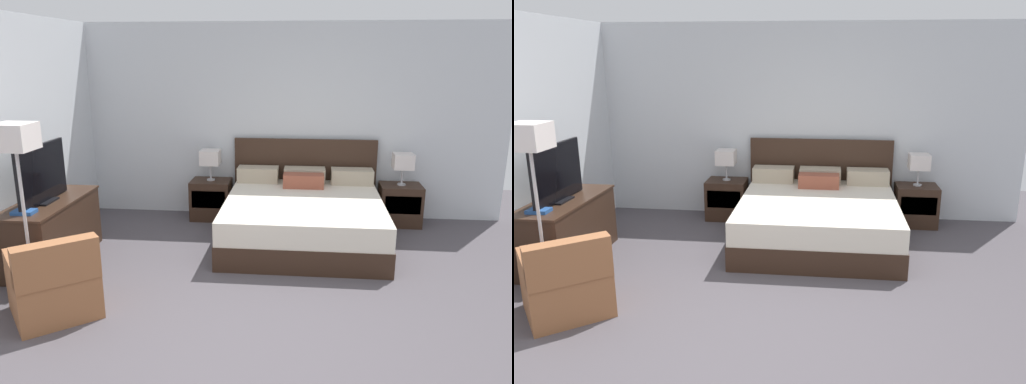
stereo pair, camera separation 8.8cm
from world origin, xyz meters
The scene contains 13 objects.
ground_plane centered at (0.00, 0.00, 0.00)m, with size 10.38×10.38×0.00m, color #4C474C.
wall_back centered at (0.00, 3.49, 1.33)m, with size 6.38×0.06×2.67m, color silver.
wall_left centered at (-2.62, 1.43, 1.33)m, with size 0.06×5.26×2.67m, color silver.
bed centered at (0.47, 2.45, 0.30)m, with size 1.97×2.07×1.12m.
nightstand_left centered at (-0.82, 3.18, 0.28)m, with size 0.55×0.44×0.55m.
nightstand_right centered at (1.77, 3.18, 0.28)m, with size 0.55×0.44×0.55m.
table_lamp_left centered at (-0.82, 3.18, 0.87)m, with size 0.26×0.26×0.43m.
table_lamp_right centered at (1.77, 3.18, 0.87)m, with size 0.26×0.26×0.43m.
dresser centered at (-2.29, 1.48, 0.37)m, with size 0.57×1.38×0.71m.
tv centered at (-2.28, 1.42, 1.01)m, with size 0.18×0.95×0.63m.
book_red_cover centered at (-2.29, 1.01, 0.72)m, with size 0.21×0.15×0.04m, color #234C8E.
armchair_by_window centered at (-1.68, 0.34, 0.28)m, with size 0.96×0.96×0.76m.
floor_lamp centered at (-2.11, 0.73, 1.39)m, with size 0.33×0.33×1.65m.
Camera 1 is at (0.49, -3.45, 2.23)m, focal length 35.00 mm.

